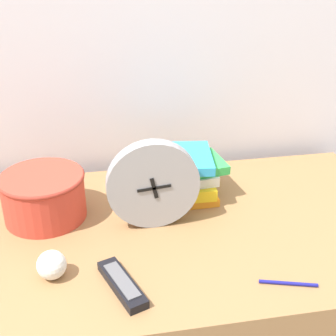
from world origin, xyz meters
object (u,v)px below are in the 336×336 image
(desk_clock, at_px, (153,185))
(tv_remote, at_px, (122,284))
(crumpled_paper_ball, at_px, (52,265))
(pen, at_px, (288,283))
(basket, at_px, (44,195))
(book_stack, at_px, (178,176))

(desk_clock, xyz_separation_m, tv_remote, (-0.10, -0.23, -0.11))
(crumpled_paper_ball, bearing_deg, pen, -13.15)
(basket, height_order, crumpled_paper_ball, basket)
(pen, bearing_deg, book_stack, 111.56)
(basket, distance_m, pen, 0.65)
(basket, xyz_separation_m, crumpled_paper_ball, (0.03, -0.25, -0.03))
(desk_clock, height_order, book_stack, desk_clock)
(book_stack, distance_m, tv_remote, 0.41)
(desk_clock, relative_size, pen, 1.91)
(book_stack, xyz_separation_m, crumpled_paper_ball, (-0.34, -0.29, -0.03))
(desk_clock, relative_size, book_stack, 0.91)
(tv_remote, distance_m, pen, 0.36)
(basket, bearing_deg, tv_remote, -61.12)
(book_stack, relative_size, tv_remote, 1.50)
(tv_remote, bearing_deg, basket, 118.88)
(tv_remote, bearing_deg, book_stack, 61.65)
(pen, bearing_deg, crumpled_paper_ball, 166.85)
(tv_remote, relative_size, pen, 1.40)
(book_stack, height_order, pen, book_stack)
(book_stack, bearing_deg, crumpled_paper_ball, -139.24)
(tv_remote, bearing_deg, desk_clock, 65.71)
(tv_remote, height_order, pen, tv_remote)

